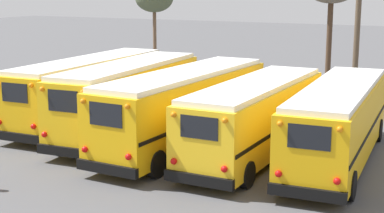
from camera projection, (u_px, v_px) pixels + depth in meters
ground_plane at (194, 142)px, 25.43m from camera, size 160.00×160.00×0.00m
school_bus_0 at (90, 88)px, 28.70m from camera, size 2.81×10.84×3.17m
school_bus_1 at (129, 97)px, 26.18m from camera, size 2.99×10.10×3.29m
school_bus_2 at (185, 106)px, 24.37m from camera, size 2.98×10.97×3.21m
school_bus_3 at (256, 116)px, 23.02m from camera, size 2.64×10.06×2.99m
school_bus_4 at (338, 121)px, 22.17m from camera, size 3.01×10.71×3.01m
utility_pole at (357, 27)px, 33.29m from camera, size 1.80×0.32×8.37m
fence_line at (254, 93)px, 31.56m from camera, size 20.47×0.06×1.42m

